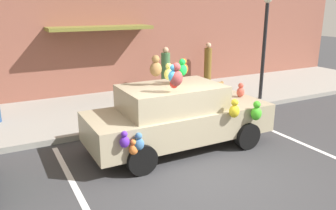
% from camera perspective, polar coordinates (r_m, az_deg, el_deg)
% --- Properties ---
extents(ground_plane, '(60.00, 60.00, 0.00)m').
position_cam_1_polar(ground_plane, '(7.05, 5.96, -11.58)').
color(ground_plane, '#38383A').
extents(sidewalk, '(24.00, 4.00, 0.15)m').
position_cam_1_polar(sidewalk, '(11.20, -8.36, -0.47)').
color(sidewalk, gray).
rests_on(sidewalk, ground).
extents(storefront_building, '(24.00, 1.25, 6.40)m').
position_cam_1_polar(storefront_building, '(12.77, -12.37, 15.60)').
color(storefront_building, brown).
rests_on(storefront_building, ground).
extents(parking_stripe_front, '(0.12, 3.60, 0.01)m').
position_cam_1_polar(parking_stripe_front, '(9.59, 18.02, -4.51)').
color(parking_stripe_front, silver).
rests_on(parking_stripe_front, ground).
extents(parking_stripe_rear, '(0.12, 3.60, 0.01)m').
position_cam_1_polar(parking_stripe_rear, '(7.04, -15.94, -12.15)').
color(parking_stripe_rear, silver).
rests_on(parking_stripe_rear, ground).
extents(plush_covered_car, '(4.41, 2.00, 2.24)m').
position_cam_1_polar(plush_covered_car, '(7.97, 1.72, -1.77)').
color(plush_covered_car, tan).
rests_on(plush_covered_car, ground).
extents(teddy_bear_on_sidewalk, '(0.37, 0.31, 0.70)m').
position_cam_1_polar(teddy_bear_on_sidewalk, '(11.60, 8.67, 2.14)').
color(teddy_bear_on_sidewalk, '#9E723D').
rests_on(teddy_bear_on_sidewalk, sidewalk).
extents(street_lamp_post, '(0.28, 0.28, 3.50)m').
position_cam_1_polar(street_lamp_post, '(11.98, 16.01, 11.14)').
color(street_lamp_post, black).
rests_on(street_lamp_post, sidewalk).
extents(pedestrian_near_shopfront, '(0.33, 0.33, 1.68)m').
position_cam_1_polar(pedestrian_near_shopfront, '(12.74, -0.40, 5.73)').
color(pedestrian_near_shopfront, '#3F6A3F').
rests_on(pedestrian_near_shopfront, sidewalk).
extents(pedestrian_by_lamp, '(0.31, 0.31, 1.69)m').
position_cam_1_polar(pedestrian_by_lamp, '(14.27, 6.71, 6.84)').
color(pedestrian_by_lamp, brown).
rests_on(pedestrian_by_lamp, sidewalk).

